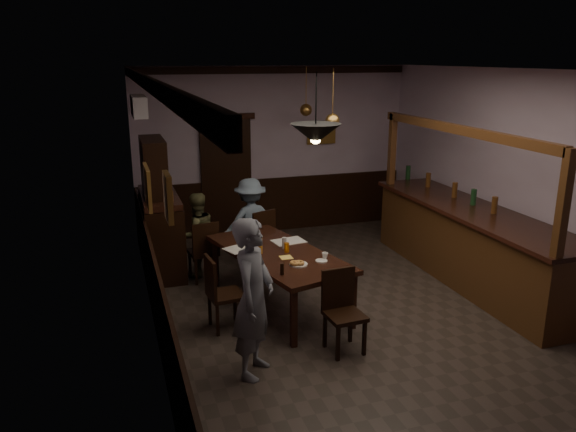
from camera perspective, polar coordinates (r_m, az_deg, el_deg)
name	(u,v)px	position (r m, az deg, el deg)	size (l,w,h in m)	color
room	(371,204)	(6.58, 8.44, 1.20)	(5.01, 8.01, 3.01)	#2D2621
dining_table	(278,256)	(7.20, -1.03, -4.11)	(1.52, 2.38, 0.75)	black
chair_far_left	(204,249)	(8.14, -8.50, -3.32)	(0.44, 0.44, 0.90)	black
chair_far_right	(260,237)	(8.52, -2.86, -2.12)	(0.53, 0.53, 0.94)	black
chair_near	(342,307)	(6.27, 5.50, -9.15)	(0.43, 0.43, 0.92)	black
chair_side	(220,290)	(6.71, -6.97, -7.49)	(0.43, 0.43, 0.91)	black
person_standing	(253,298)	(5.66, -3.53, -8.34)	(0.61, 0.40, 1.66)	slate
person_seated_left	(197,235)	(8.34, -9.26, -1.90)	(0.61, 0.48, 1.26)	brown
person_seated_right	(250,222)	(8.69, -3.83, -0.60)	(0.88, 0.51, 1.37)	slate
newspaper_left	(241,248)	(7.31, -4.76, -3.28)	(0.42, 0.30, 0.01)	silver
newspaper_right	(289,241)	(7.56, 0.07, -2.58)	(0.42, 0.30, 0.01)	silver
napkin	(286,257)	(6.97, -0.20, -4.22)	(0.15, 0.15, 0.00)	#FFD45D
saucer	(321,261)	(6.86, 3.42, -4.56)	(0.15, 0.15, 0.01)	white
coffee_cup	(325,256)	(6.91, 3.77, -4.03)	(0.08, 0.08, 0.07)	white
pastry_plate	(298,264)	(6.73, 1.07, -4.93)	(0.22, 0.22, 0.01)	white
pastry_ring_a	(295,263)	(6.69, 0.71, -4.80)	(0.13, 0.13, 0.04)	#C68C47
pastry_ring_b	(299,263)	(6.70, 1.14, -4.78)	(0.13, 0.13, 0.04)	#C68C47
soda_can	(287,247)	(7.15, -0.14, -3.21)	(0.07, 0.07, 0.12)	orange
beer_glass	(260,246)	(7.09, -2.85, -3.05)	(0.06, 0.06, 0.20)	#BF721E
water_glass	(284,243)	(7.26, -0.38, -2.76)	(0.06, 0.06, 0.15)	silver
pepper_mill	(282,269)	(6.41, -0.60, -5.41)	(0.04, 0.04, 0.14)	black
sideboard	(160,219)	(8.63, -12.90, -0.26)	(0.54, 1.52, 2.01)	black
bar_counter	(471,243)	(8.47, 18.11, -2.60)	(0.94, 4.04, 2.27)	#452912
door_back	(226,179)	(10.07, -6.27, 3.78)	(0.90, 0.06, 2.10)	black
ac_unit	(139,106)	(8.64, -14.92, 10.74)	(0.20, 0.85, 0.30)	white
picture_left_small	(168,197)	(4.24, -12.08, 1.87)	(0.04, 0.28, 0.36)	olive
picture_left_large	(148,187)	(6.67, -14.07, 2.87)	(0.04, 0.62, 0.48)	olive
picture_back	(321,132)	(10.45, 3.40, 8.47)	(0.55, 0.04, 0.42)	olive
pendant_iron	(316,134)	(6.15, 2.82, 8.34)	(0.56, 0.56, 0.77)	black
pendant_brass_mid	(332,121)	(7.81, 4.53, 9.59)	(0.20, 0.20, 0.81)	#BF8C3F
pendant_brass_far	(306,110)	(9.41, 1.83, 10.71)	(0.20, 0.20, 0.81)	#BF8C3F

